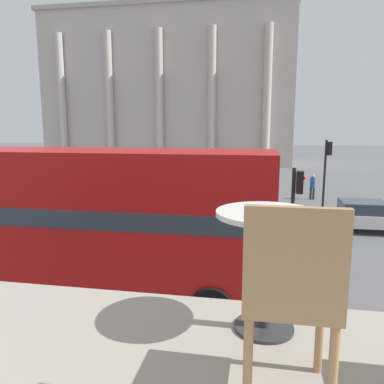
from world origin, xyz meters
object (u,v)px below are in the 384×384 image
object	(u,v)px
cafe_chair_0	(291,292)
plaza_building_left	(171,90)
pedestrian_blue	(313,185)
car_white	(366,216)
car_maroon	(168,175)
traffic_light_mid	(327,166)
pedestrian_grey	(207,203)
cafe_dining_table	(267,244)
traffic_light_near	(295,204)
double_decker_bus	(67,215)

from	to	relation	value
cafe_chair_0	plaza_building_left	xyz separation A→B (m)	(-11.80, 47.91, 5.58)
pedestrian_blue	car_white	bearing A→B (deg)	93.99
car_maroon	pedestrian_blue	size ratio (longest dim) A/B	2.59
traffic_light_mid	pedestrian_blue	distance (m)	4.66
plaza_building_left	pedestrian_grey	world-z (taller)	plaza_building_left
car_maroon	car_white	bearing A→B (deg)	-100.99
cafe_chair_0	pedestrian_grey	distance (m)	16.48
cafe_dining_table	car_white	xyz separation A→B (m)	(4.71, 15.21, -3.21)
plaza_building_left	car_maroon	xyz separation A→B (m)	(4.29, -19.63, -8.77)
plaza_building_left	traffic_light_near	size ratio (longest dim) A/B	9.34
double_decker_bus	pedestrian_grey	bearing A→B (deg)	72.12
car_white	pedestrian_blue	world-z (taller)	pedestrian_blue
car_maroon	pedestrian_grey	xyz separation A→B (m)	(4.93, -12.26, 0.29)
cafe_chair_0	car_maroon	bearing A→B (deg)	103.01
plaza_building_left	pedestrian_grey	bearing A→B (deg)	-73.87
traffic_light_near	cafe_chair_0	bearing A→B (deg)	-95.61
plaza_building_left	traffic_light_mid	distance (m)	33.52
car_white	pedestrian_grey	distance (m)	7.21
cafe_dining_table	car_maroon	xyz separation A→B (m)	(-7.43, 27.68, -3.21)
cafe_chair_0	traffic_light_near	bearing A→B (deg)	82.52
double_decker_bus	car_white	world-z (taller)	double_decker_bus
double_decker_bus	pedestrian_grey	xyz separation A→B (m)	(2.65, 8.43, -1.25)
double_decker_bus	plaza_building_left	xyz separation A→B (m)	(-6.57, 40.33, 7.23)
plaza_building_left	pedestrian_grey	distance (m)	34.27
double_decker_bus	traffic_light_mid	world-z (taller)	double_decker_bus
pedestrian_blue	pedestrian_grey	bearing A→B (deg)	44.31
cafe_dining_table	plaza_building_left	bearing A→B (deg)	103.91
pedestrian_grey	car_white	bearing A→B (deg)	50.15
cafe_chair_0	traffic_light_near	xyz separation A→B (m)	(1.01, 10.27, -1.68)
cafe_chair_0	car_maroon	size ratio (longest dim) A/B	0.22
plaza_building_left	pedestrian_grey	xyz separation A→B (m)	(9.22, -31.89, -8.48)
cafe_chair_0	traffic_light_near	size ratio (longest dim) A/B	0.27
double_decker_bus	traffic_light_mid	bearing A→B (deg)	52.25
car_maroon	pedestrian_blue	xyz separation A→B (m)	(10.80, -5.12, 0.23)
double_decker_bus	plaza_building_left	size ratio (longest dim) A/B	0.35
traffic_light_near	car_white	size ratio (longest dim) A/B	0.80
double_decker_bus	cafe_chair_0	world-z (taller)	cafe_chair_0
double_decker_bus	traffic_light_near	bearing A→B (deg)	22.88
car_white	plaza_building_left	bearing A→B (deg)	-176.61
double_decker_bus	car_white	bearing A→B (deg)	39.46
plaza_building_left	traffic_light_mid	bearing A→B (deg)	-62.53
cafe_dining_table	car_maroon	world-z (taller)	cafe_dining_table
double_decker_bus	pedestrian_blue	bearing A→B (deg)	60.91
cafe_dining_table	double_decker_bus	bearing A→B (deg)	126.38
cafe_dining_table	pedestrian_blue	bearing A→B (deg)	81.50
car_maroon	traffic_light_near	bearing A→B (deg)	-119.87
cafe_dining_table	pedestrian_grey	world-z (taller)	cafe_dining_table
traffic_light_mid	car_maroon	size ratio (longest dim) A/B	0.94
plaza_building_left	pedestrian_blue	distance (m)	30.22
traffic_light_mid	pedestrian_blue	bearing A→B (deg)	90.57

